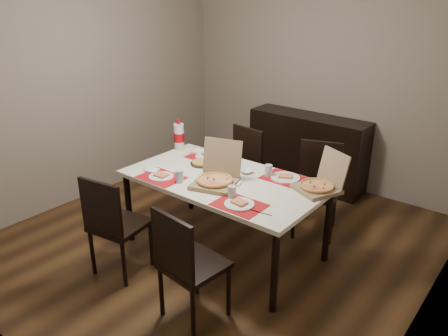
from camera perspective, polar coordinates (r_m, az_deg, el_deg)
The scene contains 18 objects.
ground at distance 4.46m, azimuth -0.84°, elevation -9.38°, with size 3.80×4.00×0.02m, color #482D16.
room_walls at distance 4.18m, azimuth 2.91°, elevation 14.06°, with size 3.84×4.02×2.62m.
sideboard at distance 5.61m, azimuth 10.78°, elevation 2.32°, with size 1.50×0.40×0.90m, color black.
dining_table at distance 3.97m, azimuth -0.00°, elevation -2.23°, with size 1.80×1.00×0.75m.
chair_near_left at distance 3.82m, azimuth -14.27°, elevation -6.89°, with size 0.48×0.48×0.93m.
chair_near_right at distance 3.22m, azimuth -4.94°, elevation -12.15°, with size 0.46×0.46×0.93m.
chair_far_left at distance 4.85m, azimuth 2.12°, elevation 0.24°, with size 0.46×0.46×0.93m.
chair_far_right at distance 4.50m, azimuth 12.11°, elevation -2.09°, with size 0.54×0.54×0.93m.
setting_near_left at distance 3.97m, azimuth -7.73°, elevation -1.02°, with size 0.50×0.30×0.11m.
setting_near_right at distance 3.48m, azimuth 1.74°, elevation -4.30°, with size 0.50×0.30×0.11m.
setting_far_left at distance 4.41m, azimuth -1.94°, elevation 1.60°, with size 0.43×0.30×0.11m.
setting_far_right at distance 3.97m, azimuth 7.44°, elevation -1.02°, with size 0.48×0.30×0.11m.
napkin_loose at distance 3.83m, azimuth 1.32°, elevation -1.94°, with size 0.12×0.11×0.02m, color white.
pizza_box_center at distance 3.80m, azimuth -1.03°, elevation -1.31°, with size 0.46×0.49×0.36m.
pizza_box_right at distance 3.78m, azimuth 12.39°, elevation -2.08°, with size 0.45×0.47×0.33m.
faina_plate at distance 4.25m, azimuth -2.85°, elevation 0.66°, with size 0.23×0.23×0.03m.
dip_bowl at distance 4.06m, azimuth 2.98°, elevation -0.45°, with size 0.11×0.11×0.03m, color white.
soda_bottle at distance 4.65m, azimuth -5.89°, elevation 4.11°, with size 0.11×0.11×0.33m.
Camera 1 is at (2.42, -2.92, 2.33)m, focal length 35.00 mm.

